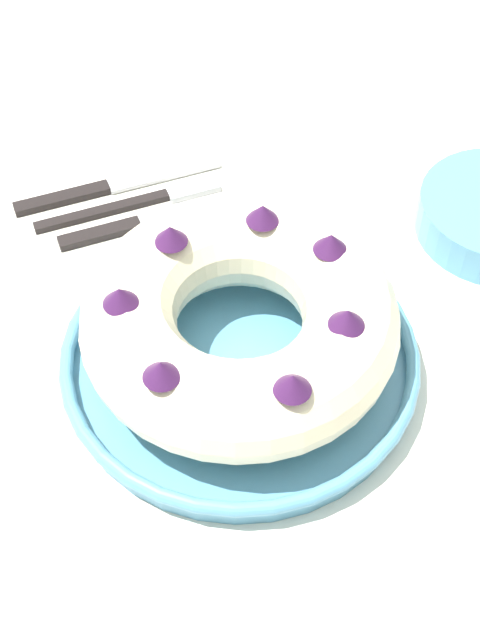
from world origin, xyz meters
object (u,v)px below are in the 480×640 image
Objects in this scene: bundt_cake at (240,320)px; cake_knife at (137,224)px; fork at (142,201)px; serving_knife at (105,188)px; serving_dish at (240,361)px.

bundt_cake is 1.42× the size of cake_knife.
fork is (-0.24, -0.02, -0.07)m from bundt_cake.
serving_knife is (-0.03, -0.03, 0.00)m from fork.
bundt_cake is 1.34× the size of fork.
bundt_cake is at bearing 8.47° from serving_knife.
serving_dish is 0.21m from cake_knife.
serving_dish is 1.18× the size of bundt_cake.
serving_dish is at bearing 163.27° from bundt_cake.
fork is 0.03m from cake_knife.
bundt_cake is 0.22m from cake_knife.
fork is 0.88× the size of serving_knife.
cake_knife is (-0.21, -0.03, -0.01)m from serving_dish.
serving_dish is 0.06m from bundt_cake.
bundt_cake is 1.18× the size of serving_knife.
bundt_cake reaches higher than cake_knife.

